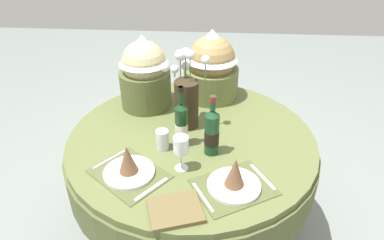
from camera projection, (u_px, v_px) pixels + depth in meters
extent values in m
plane|color=gray|center=(192.00, 226.00, 2.29)|extent=(8.00, 8.00, 0.00)
cylinder|color=#5B6638|center=(192.00, 139.00, 1.91)|extent=(1.34, 1.34, 0.04)
cylinder|color=#545D33|center=(192.00, 157.00, 1.98)|extent=(1.37, 1.37, 0.22)
cylinder|color=black|center=(192.00, 186.00, 2.10)|extent=(0.12, 0.12, 0.65)
cylinder|color=black|center=(192.00, 224.00, 2.28)|extent=(0.71, 0.71, 0.03)
cube|color=#4E562F|center=(129.00, 174.00, 1.63)|extent=(0.43, 0.42, 0.00)
cylinder|color=white|center=(129.00, 172.00, 1.63)|extent=(0.24, 0.24, 0.02)
cone|color=brown|center=(128.00, 159.00, 1.58)|extent=(0.09, 0.09, 0.14)
cube|color=silver|center=(110.00, 159.00, 1.72)|extent=(0.13, 0.16, 0.00)
cube|color=silver|center=(151.00, 189.00, 1.54)|extent=(0.13, 0.16, 0.00)
cube|color=#4E562F|center=(234.00, 187.00, 1.56)|extent=(0.42, 0.39, 0.00)
cylinder|color=white|center=(234.00, 185.00, 1.55)|extent=(0.24, 0.24, 0.02)
cone|color=brown|center=(235.00, 172.00, 1.51)|extent=(0.09, 0.09, 0.14)
cube|color=silver|center=(203.00, 197.00, 1.50)|extent=(0.10, 0.17, 0.00)
cube|color=silver|center=(263.00, 177.00, 1.61)|extent=(0.11, 0.17, 0.00)
cylinder|color=#332819|center=(187.00, 104.00, 1.92)|extent=(0.13, 0.13, 0.28)
sphere|color=silver|center=(165.00, 67.00, 1.82)|extent=(0.05, 0.05, 0.05)
cylinder|color=#4C7038|center=(165.00, 75.00, 1.84)|extent=(0.01, 0.01, 0.06)
sphere|color=silver|center=(186.00, 53.00, 1.83)|extent=(0.06, 0.06, 0.06)
cylinder|color=#4C7038|center=(186.00, 66.00, 1.87)|extent=(0.01, 0.01, 0.12)
sphere|color=silver|center=(180.00, 55.00, 1.82)|extent=(0.06, 0.06, 0.06)
cylinder|color=#4C7038|center=(180.00, 68.00, 1.86)|extent=(0.01, 0.01, 0.11)
sphere|color=silver|center=(185.00, 65.00, 1.89)|extent=(0.05, 0.05, 0.05)
cylinder|color=#4C7038|center=(185.00, 71.00, 1.91)|extent=(0.01, 0.01, 0.04)
sphere|color=silver|center=(190.00, 55.00, 1.77)|extent=(0.05, 0.05, 0.05)
cylinder|color=#4C7038|center=(190.00, 70.00, 1.81)|extent=(0.01, 0.01, 0.13)
sphere|color=silver|center=(175.00, 69.00, 1.87)|extent=(0.04, 0.04, 0.04)
cylinder|color=#4C7038|center=(175.00, 74.00, 1.88)|extent=(0.01, 0.01, 0.03)
sphere|color=silver|center=(206.00, 60.00, 1.76)|extent=(0.05, 0.05, 0.05)
cylinder|color=#4C7038|center=(205.00, 73.00, 1.80)|extent=(0.01, 0.01, 0.12)
cylinder|color=#143819|center=(181.00, 127.00, 1.78)|extent=(0.07, 0.07, 0.22)
cylinder|color=silver|center=(181.00, 130.00, 1.79)|extent=(0.07, 0.07, 0.07)
cone|color=#143819|center=(181.00, 106.00, 1.71)|extent=(0.07, 0.07, 0.03)
cylinder|color=#143819|center=(181.00, 95.00, 1.68)|extent=(0.03, 0.03, 0.09)
cylinder|color=black|center=(181.00, 89.00, 1.66)|extent=(0.03, 0.03, 0.02)
cylinder|color=#194223|center=(212.00, 135.00, 1.72)|extent=(0.07, 0.07, 0.22)
cylinder|color=black|center=(212.00, 137.00, 1.73)|extent=(0.07, 0.07, 0.07)
cone|color=#194223|center=(213.00, 113.00, 1.65)|extent=(0.07, 0.07, 0.03)
cylinder|color=#194223|center=(213.00, 103.00, 1.62)|extent=(0.03, 0.03, 0.07)
cylinder|color=maroon|center=(213.00, 99.00, 1.61)|extent=(0.03, 0.03, 0.02)
cylinder|color=silver|center=(181.00, 168.00, 1.67)|extent=(0.06, 0.06, 0.00)
cylinder|color=silver|center=(181.00, 160.00, 1.64)|extent=(0.01, 0.01, 0.10)
cylinder|color=silver|center=(181.00, 145.00, 1.59)|extent=(0.07, 0.07, 0.08)
cylinder|color=silver|center=(162.00, 140.00, 1.77)|extent=(0.07, 0.07, 0.11)
cube|color=brown|center=(175.00, 210.00, 1.43)|extent=(0.26, 0.24, 0.02)
cylinder|color=#566033|center=(146.00, 88.00, 2.13)|extent=(0.31, 0.31, 0.23)
sphere|color=#C6B784|center=(144.00, 63.00, 2.04)|extent=(0.26, 0.26, 0.26)
cone|color=silver|center=(143.00, 49.00, 2.00)|extent=(0.29, 0.29, 0.17)
cylinder|color=olive|center=(211.00, 82.00, 2.24)|extent=(0.35, 0.35, 0.19)
sphere|color=#9E7F4C|center=(212.00, 59.00, 2.16)|extent=(0.30, 0.30, 0.30)
cone|color=silver|center=(212.00, 44.00, 2.11)|extent=(0.33, 0.33, 0.19)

